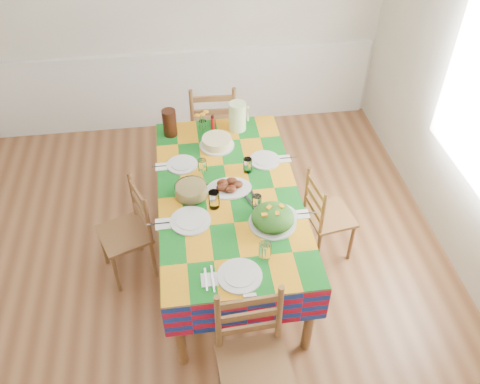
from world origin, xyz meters
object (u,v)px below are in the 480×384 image
(chair_far, at_px, (213,128))
(chair_left, at_px, (129,232))
(green_pitcher, at_px, (237,116))
(tea_pitcher, at_px, (170,123))
(chair_near, at_px, (253,361))
(meat_platter, at_px, (229,186))
(chair_right, at_px, (326,216))
(dining_table, at_px, (229,200))

(chair_far, height_order, chair_left, chair_far)
(green_pitcher, distance_m, chair_far, 0.63)
(tea_pitcher, distance_m, chair_far, 0.73)
(tea_pitcher, distance_m, chair_near, 2.20)
(tea_pitcher, bearing_deg, chair_left, -116.10)
(green_pitcher, xyz_separation_m, chair_near, (-0.19, -2.12, -0.42))
(meat_platter, distance_m, chair_right, 0.91)
(meat_platter, bearing_deg, tea_pitcher, 117.95)
(chair_far, bearing_deg, meat_platter, 93.12)
(dining_table, distance_m, chair_near, 1.30)
(tea_pitcher, bearing_deg, dining_table, -63.38)
(dining_table, relative_size, tea_pitcher, 8.27)
(chair_right, bearing_deg, chair_left, 80.11)
(meat_platter, relative_size, chair_near, 0.35)
(meat_platter, xyz_separation_m, tea_pitcher, (-0.43, 0.80, 0.10))
(green_pitcher, xyz_separation_m, chair_left, (-1.00, -0.83, -0.48))
(meat_platter, xyz_separation_m, chair_right, (0.81, -0.04, -0.40))
(chair_far, bearing_deg, chair_left, 59.84)
(meat_platter, distance_m, chair_near, 1.35)
(tea_pitcher, height_order, chair_near, tea_pitcher)
(meat_platter, relative_size, green_pitcher, 1.35)
(chair_near, height_order, chair_far, chair_far)
(meat_platter, xyz_separation_m, chair_near, (-0.01, -1.31, -0.32))
(chair_near, bearing_deg, chair_far, 87.05)
(chair_far, distance_m, chair_left, 1.51)
(dining_table, bearing_deg, green_pitcher, 77.71)
(tea_pitcher, xyz_separation_m, chair_near, (0.42, -2.12, -0.41))
(chair_far, relative_size, chair_left, 1.17)
(dining_table, distance_m, chair_left, 0.86)
(green_pitcher, distance_m, chair_left, 1.39)
(tea_pitcher, bearing_deg, chair_near, -78.89)
(chair_far, bearing_deg, dining_table, 92.79)
(chair_near, distance_m, chair_far, 2.56)
(dining_table, distance_m, tea_pitcher, 0.96)
(green_pitcher, bearing_deg, tea_pitcher, -179.42)
(chair_near, height_order, chair_left, chair_near)
(dining_table, xyz_separation_m, meat_platter, (0.01, 0.03, 0.12))
(meat_platter, relative_size, chair_left, 0.40)
(chair_near, bearing_deg, dining_table, 86.94)
(chair_far, height_order, chair_right, chair_far)
(tea_pitcher, bearing_deg, meat_platter, -62.05)
(tea_pitcher, relative_size, chair_far, 0.24)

